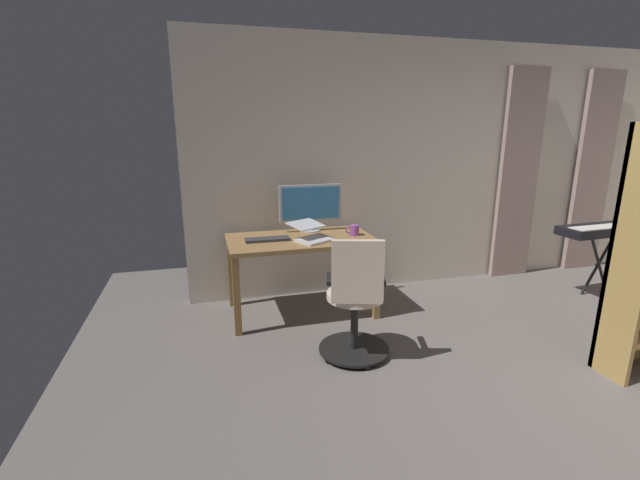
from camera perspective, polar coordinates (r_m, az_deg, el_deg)
The scene contains 10 objects.
back_room_partition at distance 5.25m, azimuth 18.77°, elevation 9.24°, with size 6.25×0.10×2.64m, color beige.
curtain_left_panel at distance 6.30m, azimuth 32.36°, elevation 7.42°, with size 0.49×0.06×2.40m, color gray.
curtain_right_panel at distance 5.56m, azimuth 24.75°, elevation 7.67°, with size 0.49×0.06×2.40m, color gray.
desk at distance 4.07m, azimuth -2.51°, elevation -1.01°, with size 1.36×0.75×0.74m.
office_chair at distance 3.32m, azimuth 4.71°, elevation -8.41°, with size 0.56×0.56×0.99m.
computer_monitor at distance 4.27m, azimuth -1.25°, elevation 4.71°, with size 0.63×0.18×0.46m.
computer_keyboard at distance 3.97m, azimuth -6.97°, elevation 0.09°, with size 0.41×0.14×0.02m, color #333338.
laptop at distance 3.95m, azimuth -1.18°, elevation 0.76°, with size 0.43×0.45×0.16m.
mug_tea at distance 4.15m, azimuth 4.55°, elevation 1.31°, with size 0.13×0.09×0.10m.
piano_keyboard at distance 5.44m, azimuth 33.48°, elevation 1.03°, with size 1.05×0.37×0.76m.
Camera 1 is at (2.92, 1.49, 1.75)m, focal length 24.19 mm.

